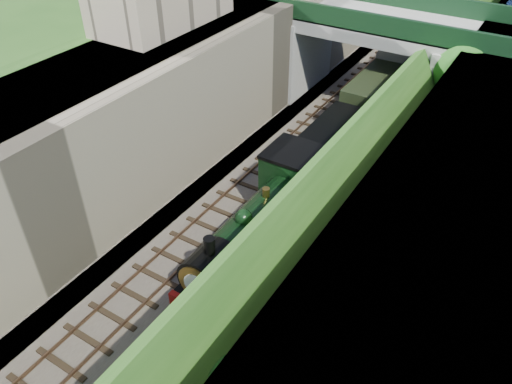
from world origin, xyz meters
TOP-DOWN VIEW (x-y plane):
  - ground at (0.00, 0.00)m, footprint 160.00×160.00m
  - trackbed at (0.00, 20.00)m, footprint 10.00×90.00m
  - retaining_wall at (-5.50, 20.00)m, footprint 1.00×90.00m
  - street_plateau_left at (-9.00, 20.00)m, footprint 6.00×90.00m
  - embankment_slope at (5.05, 16.05)m, footprint 4.36×90.00m
  - track_left at (-2.00, 20.00)m, footprint 2.50×90.00m
  - track_right at (1.20, 20.00)m, footprint 2.50×90.00m
  - road_bridge at (0.94, 24.00)m, footprint 16.00×6.40m
  - tree at (5.91, 21.85)m, footprint 3.60×3.80m
  - locomotive at (1.20, 7.22)m, footprint 3.10×10.22m
  - tender at (1.20, 14.58)m, footprint 2.70×6.00m
  - coach_front at (1.20, 27.18)m, footprint 2.90×18.00m
  - coach_middle at (1.20, 45.98)m, footprint 2.90×18.00m

SIDE VIEW (x-z plane):
  - ground at x=0.00m, z-range 0.00..0.00m
  - trackbed at x=0.00m, z-range 0.00..0.20m
  - track_left at x=-2.00m, z-range 0.15..0.35m
  - track_right at x=1.20m, z-range 0.15..0.35m
  - tender at x=1.20m, z-range 0.09..3.14m
  - locomotive at x=1.20m, z-range -0.02..3.81m
  - coach_front at x=1.20m, z-range 0.20..3.90m
  - coach_middle at x=1.20m, z-range 0.20..3.90m
  - embankment_slope at x=5.05m, z-range -0.35..6.01m
  - retaining_wall at x=-5.50m, z-range 0.00..7.00m
  - street_plateau_left at x=-9.00m, z-range 0.00..7.00m
  - road_bridge at x=0.94m, z-range 0.45..7.70m
  - tree at x=5.91m, z-range 1.35..7.95m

